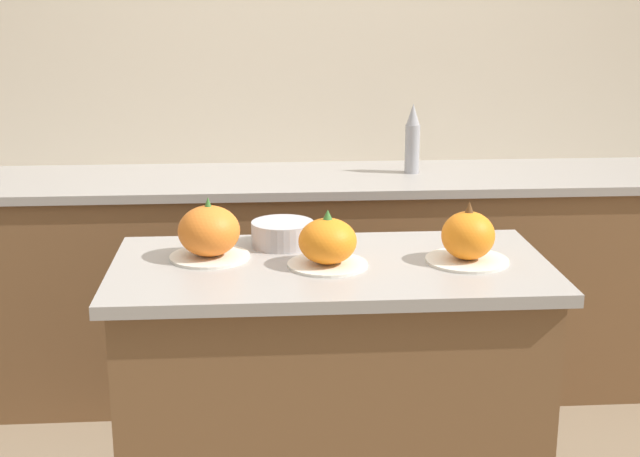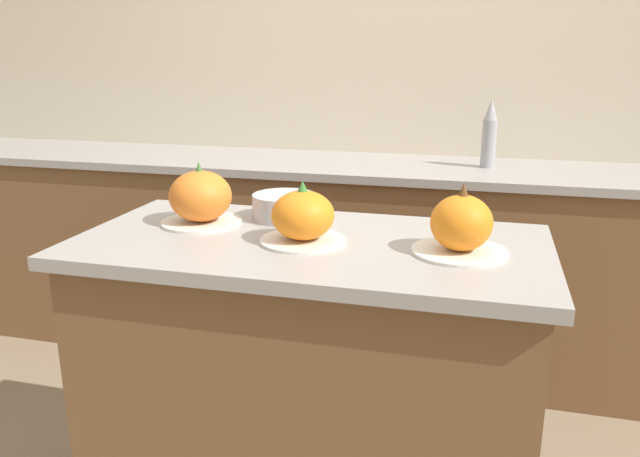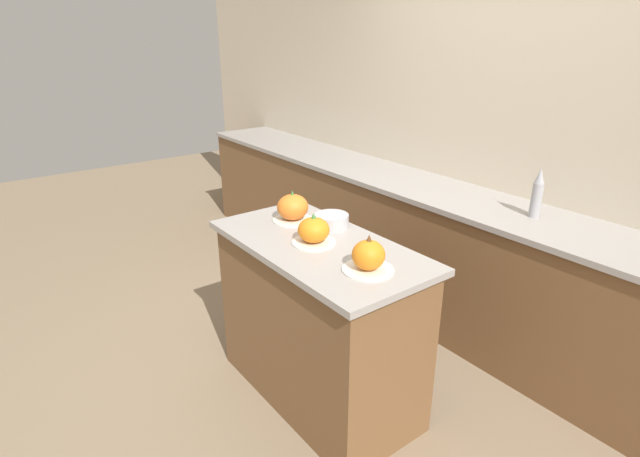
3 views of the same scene
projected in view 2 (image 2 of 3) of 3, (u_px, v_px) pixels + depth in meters
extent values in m
cube|color=beige|center=(397.00, 87.00, 2.97)|extent=(8.00, 0.06, 2.50)
cube|color=brown|center=(310.00, 404.00, 1.76)|extent=(1.17, 0.56, 0.91)
cube|color=gray|center=(310.00, 246.00, 1.63)|extent=(1.23, 0.62, 0.03)
cube|color=brown|center=(381.00, 268.00, 2.88)|extent=(6.00, 0.56, 0.90)
cube|color=gray|center=(384.00, 168.00, 2.75)|extent=(6.00, 0.60, 0.03)
cylinder|color=silver|center=(202.00, 222.00, 1.78)|extent=(0.23, 0.23, 0.01)
ellipsoid|color=orange|center=(200.00, 196.00, 1.76)|extent=(0.18, 0.18, 0.14)
cone|color=#38702D|center=(199.00, 167.00, 1.74)|extent=(0.02, 0.02, 0.03)
cylinder|color=silver|center=(303.00, 240.00, 1.61)|extent=(0.22, 0.22, 0.01)
ellipsoid|color=orange|center=(303.00, 215.00, 1.59)|extent=(0.16, 0.16, 0.13)
cone|color=#38702D|center=(303.00, 187.00, 1.57)|extent=(0.03, 0.03, 0.03)
cylinder|color=silver|center=(460.00, 251.00, 1.52)|extent=(0.24, 0.24, 0.01)
ellipsoid|color=orange|center=(461.00, 223.00, 1.50)|extent=(0.15, 0.15, 0.14)
cone|color=brown|center=(464.00, 190.00, 1.48)|extent=(0.03, 0.03, 0.03)
cylinder|color=#99999E|center=(489.00, 144.00, 2.64)|extent=(0.06, 0.06, 0.20)
cone|color=#99999E|center=(491.00, 109.00, 2.60)|extent=(0.06, 0.06, 0.09)
cylinder|color=#ADADB2|center=(284.00, 207.00, 1.83)|extent=(0.19, 0.19, 0.07)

